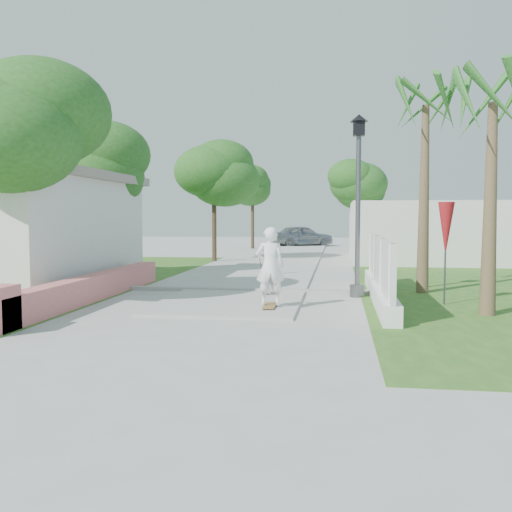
% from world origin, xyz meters
% --- Properties ---
extents(ground, '(90.00, 90.00, 0.00)m').
position_xyz_m(ground, '(0.00, 0.00, 0.00)').
color(ground, '#B7B7B2').
rests_on(ground, ground).
extents(path_strip, '(3.20, 36.00, 0.06)m').
position_xyz_m(path_strip, '(0.00, 20.00, 0.03)').
color(path_strip, '#B7B7B2').
rests_on(path_strip, ground).
extents(curb, '(6.50, 0.25, 0.10)m').
position_xyz_m(curb, '(0.00, 6.00, 0.05)').
color(curb, '#999993').
rests_on(curb, ground).
extents(grass_left, '(8.00, 20.00, 0.01)m').
position_xyz_m(grass_left, '(-7.00, 8.00, 0.01)').
color(grass_left, '#2F631F').
rests_on(grass_left, ground).
extents(grass_right, '(8.00, 20.00, 0.01)m').
position_xyz_m(grass_right, '(7.00, 8.00, 0.01)').
color(grass_right, '#2F631F').
rests_on(grass_right, ground).
extents(pink_wall, '(0.45, 8.20, 0.80)m').
position_xyz_m(pink_wall, '(-3.30, 3.55, 0.31)').
color(pink_wall, '#E47575').
rests_on(pink_wall, ground).
extents(lattice_fence, '(0.35, 7.00, 1.50)m').
position_xyz_m(lattice_fence, '(3.40, 5.00, 0.54)').
color(lattice_fence, white).
rests_on(lattice_fence, ground).
extents(building_right, '(6.00, 8.00, 2.60)m').
position_xyz_m(building_right, '(6.00, 18.00, 1.30)').
color(building_right, silver).
rests_on(building_right, ground).
extents(street_lamp, '(0.44, 0.44, 4.44)m').
position_xyz_m(street_lamp, '(2.90, 5.50, 2.43)').
color(street_lamp, '#59595E').
rests_on(street_lamp, ground).
extents(bollard, '(0.14, 0.14, 1.09)m').
position_xyz_m(bollard, '(0.20, 10.00, 0.58)').
color(bollard, white).
rests_on(bollard, ground).
extents(patio_umbrella, '(0.36, 0.36, 2.30)m').
position_xyz_m(patio_umbrella, '(4.80, 4.50, 1.69)').
color(patio_umbrella, '#59595E').
rests_on(patio_umbrella, ground).
extents(tree_left_near, '(3.60, 3.60, 5.28)m').
position_xyz_m(tree_left_near, '(-4.48, 2.98, 3.82)').
color(tree_left_near, '#4C3826').
rests_on(tree_left_near, ground).
extents(tree_left_mid, '(3.20, 3.20, 4.85)m').
position_xyz_m(tree_left_mid, '(-5.48, 8.48, 3.50)').
color(tree_left_mid, '#4C3826').
rests_on(tree_left_mid, ground).
extents(tree_path_left, '(3.40, 3.40, 5.23)m').
position_xyz_m(tree_path_left, '(-2.98, 15.98, 3.82)').
color(tree_path_left, '#4C3826').
rests_on(tree_path_left, ground).
extents(tree_path_right, '(3.00, 3.00, 4.79)m').
position_xyz_m(tree_path_right, '(3.22, 19.98, 3.49)').
color(tree_path_right, '#4C3826').
rests_on(tree_path_right, ground).
extents(tree_path_far, '(3.20, 3.20, 5.17)m').
position_xyz_m(tree_path_far, '(-2.78, 25.98, 3.82)').
color(tree_path_far, '#4C3826').
rests_on(tree_path_far, ground).
extents(palm_far, '(1.80, 1.80, 5.30)m').
position_xyz_m(palm_far, '(4.60, 6.50, 4.48)').
color(palm_far, brown).
rests_on(palm_far, ground).
extents(palm_near, '(1.80, 1.80, 4.70)m').
position_xyz_m(palm_near, '(5.40, 3.20, 3.95)').
color(palm_near, brown).
rests_on(palm_near, ground).
extents(skateboarder, '(0.66, 2.57, 1.76)m').
position_xyz_m(skateboarder, '(0.94, 3.55, 0.87)').
color(skateboarder, olive).
rests_on(skateboarder, ground).
extents(dog, '(0.42, 0.59, 0.42)m').
position_xyz_m(dog, '(0.67, 5.20, 0.23)').
color(dog, white).
rests_on(dog, ground).
extents(parked_car, '(4.39, 3.18, 1.39)m').
position_xyz_m(parked_car, '(0.05, 29.18, 0.69)').
color(parked_car, '#9C9FA3').
rests_on(parked_car, ground).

